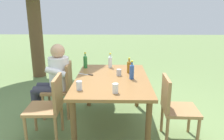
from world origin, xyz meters
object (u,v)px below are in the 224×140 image
object	(u,v)px
chair_far_left	(49,105)
bottle_amber	(129,66)
chair_far_right	(62,86)
bottle_green	(85,61)
cup_glass	(79,86)
bottle_blue	(132,71)
cup_steel	(119,72)
cup_white	(115,88)
dining_table	(112,84)
chair_near_left	(174,106)
person_in_white_shirt	(55,77)
bottle_clear	(110,61)
backpack_by_far_side	(138,83)
table_knife	(87,74)

from	to	relation	value
chair_far_left	bottle_amber	distance (m)	1.29
chair_far_right	bottle_green	distance (m)	0.56
bottle_amber	cup_glass	xyz separation A→B (m)	(-0.75, 0.64, -0.05)
bottle_green	cup_glass	world-z (taller)	bottle_green
bottle_blue	cup_steel	bearing A→B (deg)	48.30
chair_far_left	cup_white	distance (m)	0.95
bottle_blue	dining_table	bearing A→B (deg)	83.69
bottle_blue	bottle_amber	world-z (taller)	bottle_blue
bottle_amber	cup_glass	world-z (taller)	bottle_amber
chair_near_left	person_in_white_shirt	distance (m)	1.88
chair_far_right	chair_far_left	bearing A→B (deg)	-180.00
bottle_amber	bottle_clear	bearing A→B (deg)	43.88
bottle_clear	cup_white	size ratio (longest dim) A/B	2.14
bottle_clear	bottle_green	bearing A→B (deg)	94.40
dining_table	backpack_by_far_side	distance (m)	1.53
chair_far_right	backpack_by_far_side	size ratio (longest dim) A/B	2.02
backpack_by_far_side	chair_far_right	bearing A→B (deg)	127.44
cup_glass	cup_white	world-z (taller)	cup_white
bottle_blue	table_knife	size ratio (longest dim) A/B	1.16
cup_white	bottle_blue	bearing A→B (deg)	-22.86
cup_glass	backpack_by_far_side	xyz separation A→B (m)	(1.84, -0.91, -0.59)
cup_white	bottle_amber	bearing A→B (deg)	-13.71
chair_far_right	cup_white	world-z (taller)	chair_far_right
person_in_white_shirt	cup_white	bearing A→B (deg)	-133.08
dining_table	table_knife	distance (m)	0.42
chair_far_left	bottle_blue	bearing A→B (deg)	-73.99
bottle_green	cup_white	bearing A→B (deg)	-155.73
bottle_amber	bottle_green	size ratio (longest dim) A/B	0.89
chair_far_right	bottle_amber	distance (m)	1.13
bottle_clear	bottle_green	distance (m)	0.41
chair_far_right	bottle_green	size ratio (longest dim) A/B	3.30
chair_far_right	chair_far_left	xyz separation A→B (m)	(-0.69, -0.00, 0.00)
person_in_white_shirt	table_knife	size ratio (longest dim) A/B	5.14
person_in_white_shirt	backpack_by_far_side	distance (m)	1.82
bottle_clear	backpack_by_far_side	distance (m)	1.16
chair_far_right	bottle_blue	distance (m)	1.21
chair_near_left	table_knife	size ratio (longest dim) A/B	3.80
bottle_blue	backpack_by_far_side	xyz separation A→B (m)	(1.40, -0.24, -0.65)
chair_far_right	bottle_clear	bearing A→B (deg)	-73.25
dining_table	cup_glass	bearing A→B (deg)	140.68
bottle_clear	bottle_green	world-z (taller)	bottle_green
bottle_blue	cup_white	distance (m)	0.58
cup_steel	cup_white	xyz separation A→B (m)	(-0.69, 0.05, 0.01)
person_in_white_shirt	bottle_amber	xyz separation A→B (m)	(-0.07, -1.18, 0.19)
cup_steel	table_knife	size ratio (longest dim) A/B	0.42
chair_near_left	backpack_by_far_side	bearing A→B (deg)	9.78
bottle_clear	cup_steel	bearing A→B (deg)	-162.84
dining_table	cup_steel	xyz separation A→B (m)	(0.13, -0.10, 0.14)
chair_far_right	backpack_by_far_side	xyz separation A→B (m)	(1.02, -1.33, -0.28)
bottle_green	table_knife	bearing A→B (deg)	-169.22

